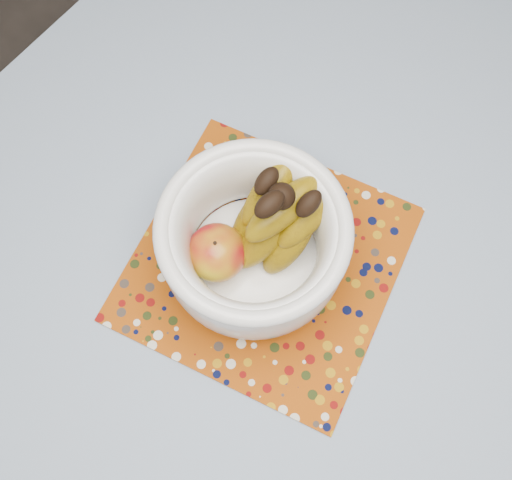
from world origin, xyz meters
TOP-DOWN VIEW (x-y plane):
  - table at (0.00, 0.00)m, footprint 1.20×1.20m
  - tablecloth at (0.00, 0.00)m, footprint 1.32×1.32m
  - placemat at (-0.11, 0.01)m, footprint 0.43×0.43m
  - fruit_bowl at (-0.13, 0.01)m, footprint 0.25×0.25m

SIDE VIEW (x-z plane):
  - table at x=0.00m, z-range 0.30..1.05m
  - tablecloth at x=0.00m, z-range 0.75..0.76m
  - placemat at x=-0.11m, z-range 0.76..0.76m
  - fruit_bowl at x=-0.13m, z-range 0.75..0.95m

